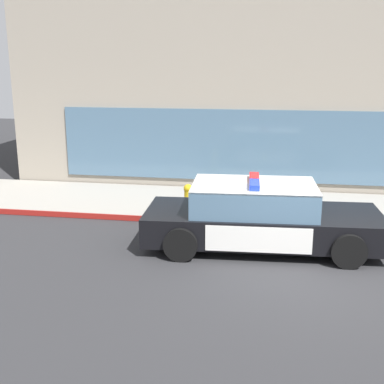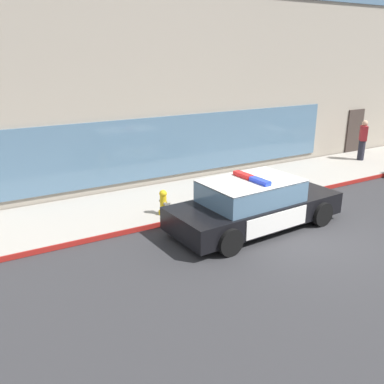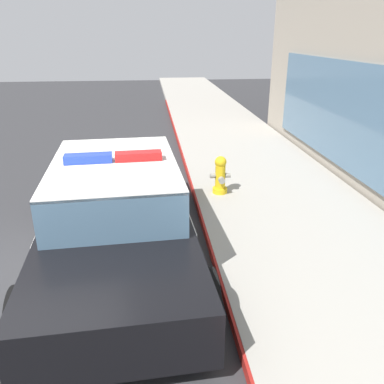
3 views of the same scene
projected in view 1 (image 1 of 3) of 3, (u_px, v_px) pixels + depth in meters
The scene contains 6 objects.
ground at pixel (305, 272), 9.36m from camera, with size 48.00×48.00×0.00m, color #303033.
sidewalk at pixel (298, 208), 13.23m from camera, with size 48.00×3.13×0.15m, color #A39E93.
curb_red_paint at pixel (300, 227), 11.72m from camera, with size 28.80×0.04×0.14m, color maroon.
storefront_building at pixel (353, 33), 18.56m from camera, with size 21.54×11.19×9.76m.
police_cruiser at pixel (260, 216), 10.48m from camera, with size 4.97×2.29×1.49m.
fire_hydrant at pixel (188, 199), 12.53m from camera, with size 0.34×0.39×0.73m.
Camera 1 is at (-0.64, -8.92, 3.79)m, focal length 46.87 mm.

